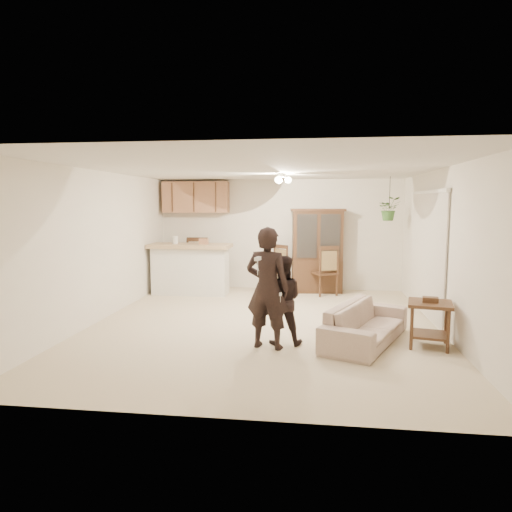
# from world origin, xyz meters

# --- Properties ---
(floor) EXTENTS (6.50, 6.50, 0.00)m
(floor) POSITION_xyz_m (0.00, 0.00, 0.00)
(floor) COLOR beige
(floor) RESTS_ON ground
(ceiling) EXTENTS (5.50, 6.50, 0.02)m
(ceiling) POSITION_xyz_m (0.00, 0.00, 2.50)
(ceiling) COLOR silver
(ceiling) RESTS_ON wall_back
(wall_back) EXTENTS (5.50, 0.02, 2.50)m
(wall_back) POSITION_xyz_m (0.00, 3.25, 1.25)
(wall_back) COLOR silver
(wall_back) RESTS_ON ground
(wall_front) EXTENTS (5.50, 0.02, 2.50)m
(wall_front) POSITION_xyz_m (0.00, -3.25, 1.25)
(wall_front) COLOR silver
(wall_front) RESTS_ON ground
(wall_left) EXTENTS (0.02, 6.50, 2.50)m
(wall_left) POSITION_xyz_m (-2.75, 0.00, 1.25)
(wall_left) COLOR silver
(wall_left) RESTS_ON ground
(wall_right) EXTENTS (0.02, 6.50, 2.50)m
(wall_right) POSITION_xyz_m (2.75, 0.00, 1.25)
(wall_right) COLOR silver
(wall_right) RESTS_ON ground
(breakfast_bar) EXTENTS (1.60, 0.55, 1.00)m
(breakfast_bar) POSITION_xyz_m (-1.85, 2.35, 0.50)
(breakfast_bar) COLOR white
(breakfast_bar) RESTS_ON floor
(bar_top) EXTENTS (1.75, 0.70, 0.08)m
(bar_top) POSITION_xyz_m (-1.85, 2.35, 1.05)
(bar_top) COLOR tan
(bar_top) RESTS_ON breakfast_bar
(upper_cabinets) EXTENTS (1.50, 0.34, 0.70)m
(upper_cabinets) POSITION_xyz_m (-1.90, 3.07, 2.10)
(upper_cabinets) COLOR brown
(upper_cabinets) RESTS_ON wall_back
(vertical_blinds) EXTENTS (0.06, 2.30, 2.10)m
(vertical_blinds) POSITION_xyz_m (2.71, 0.90, 1.10)
(vertical_blinds) COLOR beige
(vertical_blinds) RESTS_ON wall_right
(ceiling_fixture) EXTENTS (0.36, 0.36, 0.20)m
(ceiling_fixture) POSITION_xyz_m (0.20, 1.20, 2.40)
(ceiling_fixture) COLOR #FAE9BB
(ceiling_fixture) RESTS_ON ceiling
(hanging_plant) EXTENTS (0.43, 0.37, 0.48)m
(hanging_plant) POSITION_xyz_m (2.30, 2.40, 1.85)
(hanging_plant) COLOR #2D6227
(hanging_plant) RESTS_ON ceiling
(plant_cord) EXTENTS (0.01, 0.01, 0.65)m
(plant_cord) POSITION_xyz_m (2.30, 2.40, 2.17)
(plant_cord) COLOR black
(plant_cord) RESTS_ON ceiling
(sofa) EXTENTS (1.42, 2.01, 0.73)m
(sofa) POSITION_xyz_m (1.54, -0.72, 0.37)
(sofa) COLOR beige
(sofa) RESTS_ON floor
(adult) EXTENTS (0.74, 0.57, 1.80)m
(adult) POSITION_xyz_m (0.19, -1.14, 0.90)
(adult) COLOR black
(adult) RESTS_ON floor
(child) EXTENTS (0.67, 0.53, 1.35)m
(child) POSITION_xyz_m (0.36, -0.94, 0.68)
(child) COLOR black
(child) RESTS_ON floor
(china_hutch) EXTENTS (1.21, 0.59, 1.84)m
(china_hutch) POSITION_xyz_m (0.87, 2.93, 0.91)
(china_hutch) COLOR #342213
(china_hutch) RESTS_ON floor
(side_table) EXTENTS (0.67, 0.67, 0.69)m
(side_table) POSITION_xyz_m (2.38, -0.81, 0.32)
(side_table) COLOR #342213
(side_table) RESTS_ON floor
(chair_bar) EXTENTS (0.54, 0.54, 1.19)m
(chair_bar) POSITION_xyz_m (-1.84, 2.71, 0.33)
(chair_bar) COLOR #342213
(chair_bar) RESTS_ON floor
(chair_hutch_left) EXTENTS (0.65, 0.65, 1.03)m
(chair_hutch_left) POSITION_xyz_m (-0.08, 2.88, 0.29)
(chair_hutch_left) COLOR #342213
(chair_hutch_left) RESTS_ON floor
(chair_hutch_right) EXTENTS (0.63, 0.63, 1.07)m
(chair_hutch_right) POSITION_xyz_m (1.03, 2.63, 0.30)
(chair_hutch_right) COLOR #342213
(chair_hutch_right) RESTS_ON floor
(controller_adult) EXTENTS (0.07, 0.15, 0.04)m
(controller_adult) POSITION_xyz_m (0.10, -1.52, 1.27)
(controller_adult) COLOR white
(controller_adult) RESTS_ON adult
(controller_child) EXTENTS (0.04, 0.11, 0.03)m
(controller_child) POSITION_xyz_m (0.37, -1.23, 0.77)
(controller_child) COLOR white
(controller_child) RESTS_ON child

